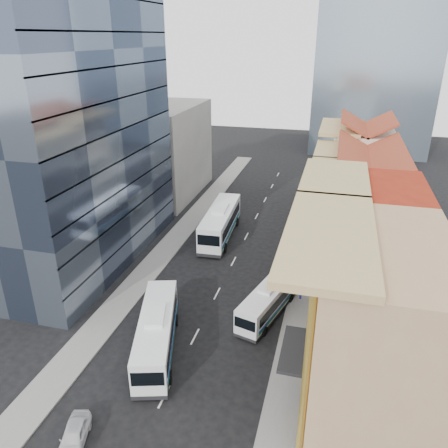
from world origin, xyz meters
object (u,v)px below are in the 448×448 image
(shophouse_tan, at_px, (378,325))
(bus_right, at_px, (269,300))
(sedan_left, at_px, (74,436))
(bus_left_far, at_px, (220,222))
(office_tower, at_px, (68,127))
(bus_left_near, at_px, (157,332))

(shophouse_tan, bearing_deg, bus_right, 136.93)
(shophouse_tan, relative_size, sedan_left, 3.73)
(bus_left_far, distance_m, bus_right, 17.43)
(bus_left_far, relative_size, bus_right, 1.35)
(office_tower, distance_m, bus_right, 26.92)
(bus_left_near, distance_m, bus_right, 10.80)
(bus_right, height_order, sedan_left, bus_right)
(bus_left_far, bearing_deg, office_tower, -149.81)
(sedan_left, bearing_deg, bus_left_far, 72.24)
(office_tower, xyz_separation_m, sedan_left, (13.02, -23.04, -14.36))
(shophouse_tan, relative_size, office_tower, 0.47)
(shophouse_tan, distance_m, sedan_left, 20.83)
(bus_left_near, distance_m, sedan_left, 9.81)
(bus_right, bearing_deg, bus_left_near, -121.51)
(shophouse_tan, xyz_separation_m, bus_left_far, (-17.20, 23.04, -3.95))
(shophouse_tan, bearing_deg, office_tower, 155.70)
(shophouse_tan, bearing_deg, sedan_left, -153.31)
(bus_left_far, relative_size, sedan_left, 3.40)
(bus_right, bearing_deg, office_tower, -179.64)
(office_tower, relative_size, sedan_left, 7.99)
(bus_left_near, height_order, sedan_left, bus_left_near)
(sedan_left, bearing_deg, shophouse_tan, 10.34)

